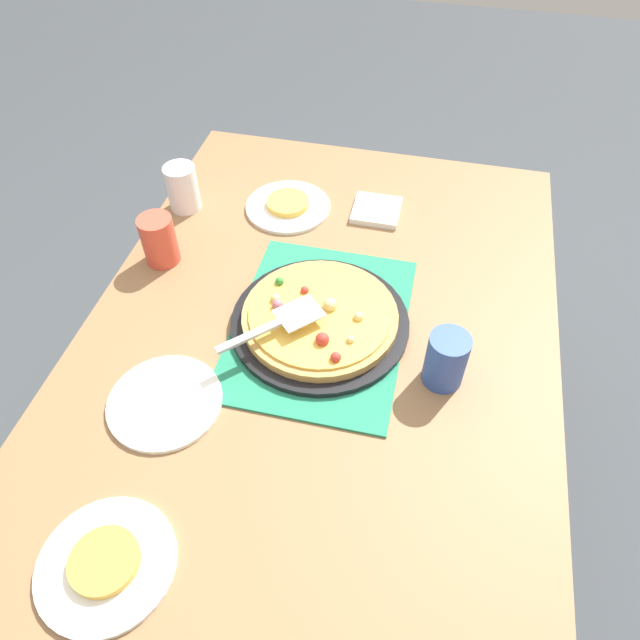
{
  "coord_description": "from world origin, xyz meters",
  "views": [
    {
      "loc": [
        -0.8,
        -0.18,
        1.7
      ],
      "look_at": [
        0.0,
        0.0,
        0.77
      ],
      "focal_mm": 32.81,
      "sensor_mm": 36.0,
      "label": 1
    }
  ],
  "objects_px": {
    "plate_near_left": "(107,564)",
    "plate_far_right": "(288,207)",
    "cup_near": "(182,188)",
    "cup_corner": "(159,240)",
    "cup_far": "(446,360)",
    "pizza_server": "(279,323)",
    "served_slice_right": "(288,203)",
    "served_slice_left": "(104,561)",
    "plate_side": "(165,402)",
    "pizza": "(320,316)",
    "napkin_stack": "(376,210)",
    "pizza_pan": "(320,322)"
  },
  "relations": [
    {
      "from": "plate_near_left",
      "to": "plate_far_right",
      "type": "xyz_separation_m",
      "value": [
        0.94,
        -0.04,
        0.0
      ]
    },
    {
      "from": "cup_near",
      "to": "cup_corner",
      "type": "distance_m",
      "value": 0.2
    },
    {
      "from": "cup_far",
      "to": "pizza_server",
      "type": "relative_size",
      "value": 0.62
    },
    {
      "from": "plate_near_left",
      "to": "cup_far",
      "type": "xyz_separation_m",
      "value": [
        0.48,
        -0.48,
        0.06
      ]
    },
    {
      "from": "served_slice_right",
      "to": "cup_corner",
      "type": "relative_size",
      "value": 0.92
    },
    {
      "from": "served_slice_left",
      "to": "plate_near_left",
      "type": "bearing_deg",
      "value": 0.0
    },
    {
      "from": "plate_near_left",
      "to": "cup_near",
      "type": "height_order",
      "value": "cup_near"
    },
    {
      "from": "cup_far",
      "to": "cup_corner",
      "type": "bearing_deg",
      "value": 73.23
    },
    {
      "from": "cup_corner",
      "to": "plate_near_left",
      "type": "bearing_deg",
      "value": -164.1
    },
    {
      "from": "plate_side",
      "to": "cup_corner",
      "type": "relative_size",
      "value": 1.83
    },
    {
      "from": "cup_corner",
      "to": "pizza_server",
      "type": "distance_m",
      "value": 0.39
    },
    {
      "from": "cup_far",
      "to": "cup_corner",
      "type": "distance_m",
      "value": 0.71
    },
    {
      "from": "plate_near_left",
      "to": "cup_near",
      "type": "xyz_separation_m",
      "value": [
        0.89,
        0.22,
        0.06
      ]
    },
    {
      "from": "pizza",
      "to": "napkin_stack",
      "type": "xyz_separation_m",
      "value": [
        0.41,
        -0.06,
        -0.03
      ]
    },
    {
      "from": "served_slice_left",
      "to": "cup_corner",
      "type": "xyz_separation_m",
      "value": [
        0.69,
        0.2,
        0.04
      ]
    },
    {
      "from": "plate_far_right",
      "to": "pizza",
      "type": "bearing_deg",
      "value": -155.65
    },
    {
      "from": "plate_far_right",
      "to": "served_slice_right",
      "type": "height_order",
      "value": "served_slice_right"
    },
    {
      "from": "plate_far_right",
      "to": "napkin_stack",
      "type": "distance_m",
      "value": 0.23
    },
    {
      "from": "cup_far",
      "to": "pizza_server",
      "type": "height_order",
      "value": "cup_far"
    },
    {
      "from": "pizza",
      "to": "napkin_stack",
      "type": "height_order",
      "value": "pizza"
    },
    {
      "from": "pizza_pan",
      "to": "plate_far_right",
      "type": "xyz_separation_m",
      "value": [
        0.38,
        0.17,
        -0.01
      ]
    },
    {
      "from": "plate_side",
      "to": "cup_near",
      "type": "relative_size",
      "value": 1.83
    },
    {
      "from": "plate_side",
      "to": "pizza_pan",
      "type": "bearing_deg",
      "value": -43.5
    },
    {
      "from": "pizza_pan",
      "to": "napkin_stack",
      "type": "distance_m",
      "value": 0.42
    },
    {
      "from": "served_slice_left",
      "to": "cup_corner",
      "type": "distance_m",
      "value": 0.72
    },
    {
      "from": "pizza_pan",
      "to": "cup_far",
      "type": "distance_m",
      "value": 0.28
    },
    {
      "from": "cup_far",
      "to": "pizza_server",
      "type": "distance_m",
      "value": 0.34
    },
    {
      "from": "cup_corner",
      "to": "napkin_stack",
      "type": "height_order",
      "value": "cup_corner"
    },
    {
      "from": "pizza_pan",
      "to": "plate_near_left",
      "type": "distance_m",
      "value": 0.6
    },
    {
      "from": "served_slice_right",
      "to": "cup_near",
      "type": "xyz_separation_m",
      "value": [
        -0.05,
        0.26,
        0.04
      ]
    },
    {
      "from": "pizza",
      "to": "plate_side",
      "type": "relative_size",
      "value": 1.5
    },
    {
      "from": "served_slice_left",
      "to": "served_slice_right",
      "type": "xyz_separation_m",
      "value": [
        0.94,
        -0.04,
        0.0
      ]
    },
    {
      "from": "served_slice_left",
      "to": "napkin_stack",
      "type": "height_order",
      "value": "served_slice_left"
    },
    {
      "from": "plate_near_left",
      "to": "pizza",
      "type": "bearing_deg",
      "value": -20.9
    },
    {
      "from": "plate_side",
      "to": "cup_corner",
      "type": "bearing_deg",
      "value": 23.34
    },
    {
      "from": "pizza_server",
      "to": "served_slice_left",
      "type": "bearing_deg",
      "value": 163.55
    },
    {
      "from": "cup_far",
      "to": "pizza_server",
      "type": "xyz_separation_m",
      "value": [
        0.01,
        0.34,
        0.01
      ]
    },
    {
      "from": "served_slice_left",
      "to": "served_slice_right",
      "type": "relative_size",
      "value": 1.0
    },
    {
      "from": "plate_near_left",
      "to": "napkin_stack",
      "type": "xyz_separation_m",
      "value": [
        0.98,
        -0.27,
        0.0
      ]
    },
    {
      "from": "pizza_pan",
      "to": "plate_far_right",
      "type": "bearing_deg",
      "value": 24.42
    },
    {
      "from": "plate_side",
      "to": "served_slice_right",
      "type": "relative_size",
      "value": 2.0
    },
    {
      "from": "pizza_pan",
      "to": "cup_far",
      "type": "xyz_separation_m",
      "value": [
        -0.08,
        -0.27,
        0.05
      ]
    },
    {
      "from": "plate_near_left",
      "to": "plate_far_right",
      "type": "relative_size",
      "value": 1.0
    },
    {
      "from": "plate_near_left",
      "to": "cup_corner",
      "type": "distance_m",
      "value": 0.72
    },
    {
      "from": "plate_far_right",
      "to": "served_slice_left",
      "type": "relative_size",
      "value": 2.0
    },
    {
      "from": "served_slice_left",
      "to": "plate_far_right",
      "type": "bearing_deg",
      "value": -2.57
    },
    {
      "from": "napkin_stack",
      "to": "cup_near",
      "type": "bearing_deg",
      "value": 100.09
    },
    {
      "from": "pizza_pan",
      "to": "served_slice_left",
      "type": "height_order",
      "value": "served_slice_left"
    },
    {
      "from": "pizza_pan",
      "to": "plate_side",
      "type": "height_order",
      "value": "pizza_pan"
    },
    {
      "from": "plate_near_left",
      "to": "cup_far",
      "type": "distance_m",
      "value": 0.68
    }
  ]
}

